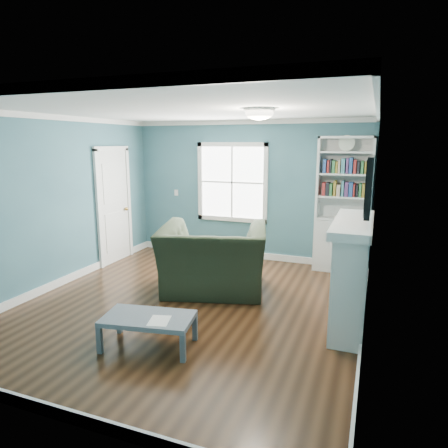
% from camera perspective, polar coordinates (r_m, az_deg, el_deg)
% --- Properties ---
extents(floor, '(5.00, 5.00, 0.00)m').
position_cam_1_polar(floor, '(5.63, -4.71, -11.42)').
color(floor, black).
rests_on(floor, ground).
extents(room_walls, '(5.00, 5.00, 5.00)m').
position_cam_1_polar(room_walls, '(5.22, -5.00, 4.76)').
color(room_walls, '#365F6F').
rests_on(room_walls, ground).
extents(trim, '(4.50, 5.00, 2.60)m').
position_cam_1_polar(trim, '(5.28, -4.93, 1.04)').
color(trim, white).
rests_on(trim, ground).
extents(window, '(1.40, 0.06, 1.50)m').
position_cam_1_polar(window, '(7.63, 1.17, 5.97)').
color(window, white).
rests_on(window, room_walls).
extents(bookshelf, '(0.90, 0.35, 2.31)m').
position_cam_1_polar(bookshelf, '(7.10, 16.55, 0.76)').
color(bookshelf, silver).
rests_on(bookshelf, ground).
extents(fireplace, '(0.44, 1.58, 1.30)m').
position_cam_1_polar(fireplace, '(5.11, 17.90, -6.80)').
color(fireplace, black).
rests_on(fireplace, ground).
extents(tv, '(0.06, 1.10, 0.65)m').
position_cam_1_polar(tv, '(4.89, 20.11, 5.32)').
color(tv, black).
rests_on(tv, fireplace).
extents(door, '(0.12, 0.98, 2.17)m').
position_cam_1_polar(door, '(7.63, -15.43, 2.69)').
color(door, silver).
rests_on(door, ground).
extents(ceiling_fixture, '(0.38, 0.38, 0.15)m').
position_cam_1_polar(ceiling_fixture, '(4.97, 5.07, 15.58)').
color(ceiling_fixture, white).
rests_on(ceiling_fixture, room_walls).
extents(light_switch, '(0.08, 0.01, 0.12)m').
position_cam_1_polar(light_switch, '(8.14, -6.84, 4.47)').
color(light_switch, white).
rests_on(light_switch, room_walls).
extents(recliner, '(1.74, 1.37, 1.34)m').
position_cam_1_polar(recliner, '(5.91, -1.53, -3.42)').
color(recliner, black).
rests_on(recliner, ground).
extents(coffee_table, '(1.05, 0.69, 0.35)m').
position_cam_1_polar(coffee_table, '(4.53, -10.77, -13.34)').
color(coffee_table, '#4A5259').
rests_on(coffee_table, ground).
extents(paper_sheet, '(0.27, 0.31, 0.00)m').
position_cam_1_polar(paper_sheet, '(4.38, -9.23, -13.47)').
color(paper_sheet, white).
rests_on(paper_sheet, coffee_table).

